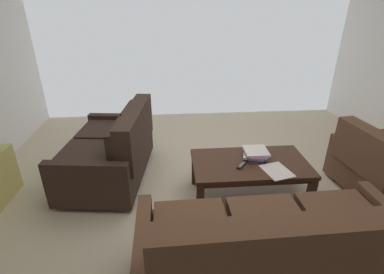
% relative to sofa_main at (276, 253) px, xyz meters
% --- Properties ---
extents(ground_plane, '(5.41, 5.37, 0.01)m').
position_rel_sofa_main_xyz_m(ground_plane, '(0.27, -1.04, -0.38)').
color(ground_plane, beige).
extents(sofa_main, '(1.93, 0.88, 0.89)m').
position_rel_sofa_main_xyz_m(sofa_main, '(0.00, 0.00, 0.00)').
color(sofa_main, black).
rests_on(sofa_main, ground).
extents(loveseat_near, '(1.01, 1.46, 0.87)m').
position_rel_sofa_main_xyz_m(loveseat_near, '(1.38, -1.65, -0.01)').
color(loveseat_near, black).
rests_on(loveseat_near, ground).
extents(coffee_table, '(1.20, 0.67, 0.44)m').
position_rel_sofa_main_xyz_m(coffee_table, '(-0.12, -1.13, -0.00)').
color(coffee_table, '#3D2316').
rests_on(coffee_table, ground).
extents(book_stack, '(0.28, 0.30, 0.09)m').
position_rel_sofa_main_xyz_m(book_stack, '(-0.19, -1.22, 0.11)').
color(book_stack, '#385693').
rests_on(book_stack, coffee_table).
extents(tv_remote, '(0.13, 0.16, 0.02)m').
position_rel_sofa_main_xyz_m(tv_remote, '(-0.01, -1.06, 0.07)').
color(tv_remote, black).
rests_on(tv_remote, coffee_table).
extents(loose_magazine, '(0.31, 0.35, 0.01)m').
position_rel_sofa_main_xyz_m(loose_magazine, '(-0.33, -0.93, 0.07)').
color(loose_magazine, silver).
rests_on(loose_magazine, coffee_table).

